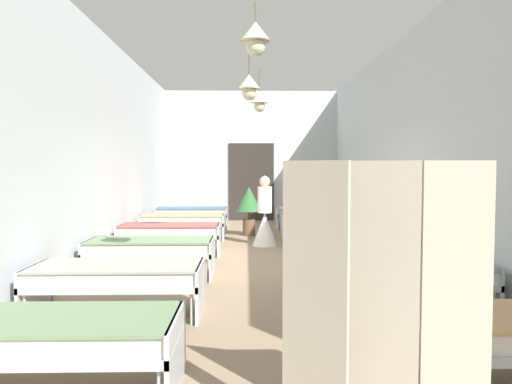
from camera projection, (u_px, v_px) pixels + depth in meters
ground_plane at (256, 267)px, 8.32m from camera, size 5.92×14.30×0.10m
room_shell at (254, 149)px, 9.44m from camera, size 5.72×13.90×4.02m
bed_left_row_0 at (48, 335)px, 3.52m from camera, size 1.90×0.84×0.57m
bed_right_row_0 at (485, 332)px, 3.59m from camera, size 1.90×0.84×0.57m
bed_left_row_1 at (117, 276)px, 5.42m from camera, size 1.90×0.84×0.57m
bed_right_row_1 at (402, 275)px, 5.49m from camera, size 1.90×0.84×0.57m
bed_left_row_2 at (151, 248)px, 7.32m from camera, size 1.90×0.84×0.57m
bed_right_row_2 at (362, 247)px, 7.38m from camera, size 1.90×0.84×0.57m
bed_left_row_3 at (170, 231)px, 9.21m from camera, size 1.90×0.84×0.57m
bed_right_row_3 at (338, 231)px, 9.28m from camera, size 1.90×0.84×0.57m
bed_left_row_4 at (183, 220)px, 11.11m from camera, size 1.90×0.84×0.57m
bed_right_row_4 at (323, 220)px, 11.18m from camera, size 1.90×0.84×0.57m
bed_left_row_5 at (192, 213)px, 13.01m from camera, size 1.90×0.84×0.57m
bed_right_row_5 at (312, 212)px, 13.07m from camera, size 1.90×0.84×0.57m
nurse_near_aisle at (265, 221)px, 10.21m from camera, size 0.52×0.52×1.49m
potted_plant at (249, 203)px, 11.72m from camera, size 0.62×0.62×1.19m
privacy_screen at (385, 304)px, 2.87m from camera, size 1.23×0.27×1.70m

